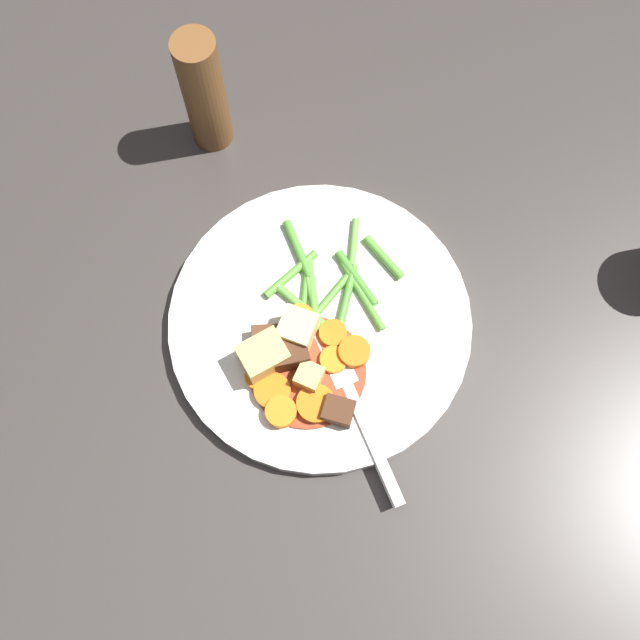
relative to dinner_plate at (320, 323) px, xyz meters
The scene contains 31 objects.
ground_plane 0.01m from the dinner_plate, ahead, with size 3.00×3.00×0.00m, color #383330.
dinner_plate is the anchor object (origin of this frame).
stew_sauce 0.05m from the dinner_plate, 12.23° to the left, with size 0.11×0.11×0.00m, color #93381E.
carrot_slice_0 0.10m from the dinner_plate, ahead, with size 0.03×0.03×0.01m, color orange.
carrot_slice_1 0.04m from the dinner_plate, 42.29° to the left, with size 0.03×0.03×0.01m, color orange.
carrot_slice_2 0.08m from the dinner_plate, ahead, with size 0.03×0.03×0.01m, color orange.
carrot_slice_3 0.02m from the dinner_plate, 61.34° to the right, with size 0.03×0.03×0.01m, color orange.
carrot_slice_4 0.02m from the dinner_plate, 63.54° to the left, with size 0.03×0.03×0.01m, color orange.
carrot_slice_5 0.08m from the dinner_plate, 19.68° to the right, with size 0.03×0.03×0.01m, color orange.
carrot_slice_6 0.05m from the dinner_plate, 68.29° to the left, with size 0.03×0.03×0.01m, color orange.
carrot_slice_7 0.08m from the dinner_plate, 22.28° to the left, with size 0.03×0.03×0.01m, color orange.
potato_chunk_0 0.06m from the dinner_plate, 15.26° to the left, with size 0.02×0.02×0.02m, color #DBBC6B.
potato_chunk_1 0.07m from the dinner_plate, 26.63° to the right, with size 0.03×0.04×0.03m, color #DBBC6B.
potato_chunk_2 0.04m from the dinner_plate, 28.58° to the right, with size 0.03×0.03×0.03m, color #EAD68C.
meat_chunk_0 0.09m from the dinner_plate, 35.47° to the left, with size 0.03×0.02×0.02m, color #4C2B19.
meat_chunk_1 0.05m from the dinner_plate, 10.41° to the right, with size 0.03×0.02×0.03m, color #4C2B19.
meat_chunk_2 0.06m from the dinner_plate, 37.32° to the right, with size 0.03×0.03×0.02m, color #56331E.
green_bean_0 0.09m from the dinner_plate, 160.46° to the left, with size 0.01×0.01×0.05m, color #599E38.
green_bean_1 0.05m from the dinner_plate, 164.23° to the left, with size 0.01×0.01×0.06m, color #4C8E33.
green_bean_2 0.03m from the dinner_plate, 140.54° to the right, with size 0.01×0.01×0.07m, color #599E38.
green_bean_3 0.07m from the dinner_plate, 138.22° to the right, with size 0.01×0.01×0.06m, color #4C8E33.
green_bean_4 0.03m from the dinner_plate, 154.98° to the left, with size 0.01×0.01×0.07m, color #4C8E33.
green_bean_5 0.03m from the dinner_plate, behind, with size 0.01×0.01×0.05m, color #599E38.
green_bean_6 0.08m from the dinner_plate, behind, with size 0.01×0.01×0.07m, color #66AD42.
green_bean_7 0.05m from the dinner_plate, 123.43° to the right, with size 0.01×0.01×0.06m, color #599E38.
green_bean_8 0.02m from the dinner_plate, 76.88° to the right, with size 0.01×0.01×0.08m, color #4C8E33.
green_bean_9 0.03m from the dinner_plate, 137.44° to the right, with size 0.01×0.01×0.07m, color #66AD42.
green_bean_10 0.05m from the dinner_plate, 144.30° to the left, with size 0.01×0.01×0.07m, color #599E38.
green_bean_11 0.02m from the dinner_plate, 111.66° to the right, with size 0.01×0.01×0.08m, color #66AD42.
fork 0.09m from the dinner_plate, 46.80° to the left, with size 0.13×0.14×0.00m.
pepper_mill 0.25m from the dinner_plate, 127.25° to the right, with size 0.04×0.04×0.14m, color brown.
Camera 1 is at (0.21, 0.10, 0.69)m, focal length 43.11 mm.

